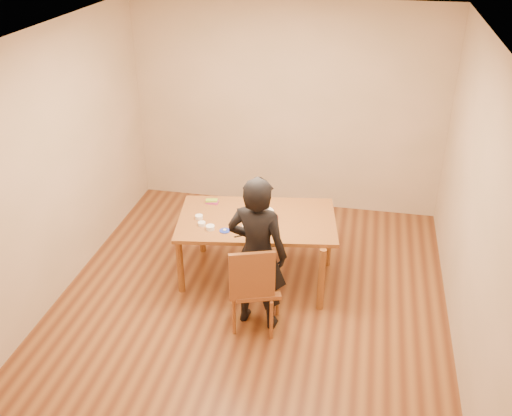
% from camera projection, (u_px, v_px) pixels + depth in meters
% --- Properties ---
extents(room_shell, '(4.00, 4.50, 2.70)m').
position_uv_depth(room_shell, '(258.00, 170.00, 5.61)').
color(room_shell, '#592C16').
rests_on(room_shell, ground).
extents(dining_table, '(1.77, 1.22, 0.04)m').
position_uv_depth(dining_table, '(257.00, 220.00, 5.98)').
color(dining_table, brown).
rests_on(dining_table, floor).
extents(dining_chair, '(0.53, 0.53, 0.04)m').
position_uv_depth(dining_chair, '(256.00, 286.00, 5.42)').
color(dining_chair, brown).
rests_on(dining_chair, floor).
extents(cake_plate, '(0.29, 0.29, 0.02)m').
position_uv_depth(cake_plate, '(264.00, 218.00, 5.96)').
color(cake_plate, '#BD0C30').
rests_on(cake_plate, dining_table).
extents(cake, '(0.20, 0.20, 0.07)m').
position_uv_depth(cake, '(264.00, 214.00, 5.94)').
color(cake, white).
rests_on(cake, cake_plate).
extents(frosting_dome, '(0.20, 0.20, 0.03)m').
position_uv_depth(frosting_dome, '(264.00, 210.00, 5.92)').
color(frosting_dome, white).
rests_on(frosting_dome, cake).
extents(frosting_tub, '(0.09, 0.09, 0.08)m').
position_uv_depth(frosting_tub, '(247.00, 229.00, 5.70)').
color(frosting_tub, white).
rests_on(frosting_tub, dining_table).
extents(frosting_lid, '(0.11, 0.11, 0.01)m').
position_uv_depth(frosting_lid, '(225.00, 231.00, 5.74)').
color(frosting_lid, '#1B2EB3').
rests_on(frosting_lid, dining_table).
extents(frosting_dollop, '(0.04, 0.04, 0.02)m').
position_uv_depth(frosting_dollop, '(225.00, 230.00, 5.74)').
color(frosting_dollop, white).
rests_on(frosting_dollop, frosting_lid).
extents(ramekin_green, '(0.09, 0.09, 0.04)m').
position_uv_depth(ramekin_green, '(210.00, 228.00, 5.76)').
color(ramekin_green, white).
rests_on(ramekin_green, dining_table).
extents(ramekin_yellow, '(0.08, 0.08, 0.04)m').
position_uv_depth(ramekin_yellow, '(199.00, 217.00, 5.96)').
color(ramekin_yellow, white).
rests_on(ramekin_yellow, dining_table).
extents(ramekin_multi, '(0.08, 0.08, 0.04)m').
position_uv_depth(ramekin_multi, '(202.00, 224.00, 5.84)').
color(ramekin_multi, white).
rests_on(ramekin_multi, dining_table).
extents(candy_box_pink, '(0.14, 0.07, 0.02)m').
position_uv_depth(candy_box_pink, '(212.00, 202.00, 6.27)').
color(candy_box_pink, '#C92F64').
rests_on(candy_box_pink, dining_table).
extents(candy_box_green, '(0.14, 0.09, 0.02)m').
position_uv_depth(candy_box_green, '(212.00, 200.00, 6.26)').
color(candy_box_green, green).
rests_on(candy_box_green, candy_box_pink).
extents(spatula, '(0.15, 0.10, 0.01)m').
position_uv_depth(spatula, '(242.00, 235.00, 5.66)').
color(spatula, black).
rests_on(spatula, dining_table).
extents(person, '(0.62, 0.45, 1.58)m').
position_uv_depth(person, '(257.00, 254.00, 5.30)').
color(person, black).
rests_on(person, floor).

